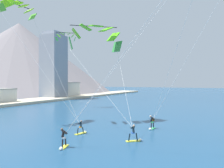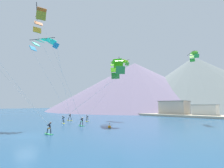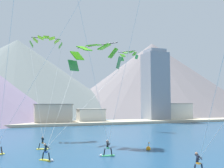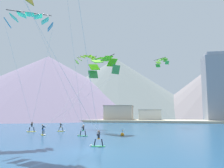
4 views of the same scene
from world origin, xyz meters
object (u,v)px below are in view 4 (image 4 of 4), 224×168
kitesurfer_far_left (31,129)px  parafoil_kite_mid_center (103,65)px  parafoil_kite_distant_high_outer (162,61)px  parafoil_kite_far_right (86,59)px  kitesurfer_far_right (62,129)px  parafoil_kite_far_left (30,20)px  kitesurfer_near_trail (97,142)px  race_marker_buoy (122,135)px  kitesurfer_near_lead (82,132)px  kitesurfer_mid_center (43,132)px

kitesurfer_far_left → parafoil_kite_mid_center: parafoil_kite_mid_center is taller
parafoil_kite_mid_center → parafoil_kite_distant_high_outer: bearing=51.9°
kitesurfer_far_left → parafoil_kite_far_right: (6.28, 13.42, 15.90)m
kitesurfer_far_right → parafoil_kite_far_right: size_ratio=0.11×
parafoil_kite_far_left → parafoil_kite_far_right: (1.52, 23.18, -0.31)m
kitesurfer_near_trail → parafoil_kite_far_right: size_ratio=0.11×
kitesurfer_far_right → race_marker_buoy: size_ratio=1.75×
parafoil_kite_mid_center → race_marker_buoy: parafoil_kite_mid_center is taller
kitesurfer_near_lead → kitesurfer_far_left: size_ratio=0.96×
parafoil_kite_far_left → parafoil_kite_distant_high_outer: size_ratio=3.61×
kitesurfer_mid_center → parafoil_kite_far_right: (1.22, 18.33, 15.94)m
kitesurfer_mid_center → race_marker_buoy: size_ratio=1.75×
kitesurfer_mid_center → parafoil_kite_distant_high_outer: bearing=51.6°
kitesurfer_far_right → race_marker_buoy: 12.82m
kitesurfer_near_lead → kitesurfer_mid_center: 6.17m
parafoil_kite_distant_high_outer → race_marker_buoy: 29.41m
kitesurfer_near_lead → kitesurfer_near_trail: (4.57, -9.08, -0.00)m
parafoil_kite_mid_center → parafoil_kite_far_right: (-6.18, 9.13, 3.57)m
kitesurfer_near_lead → kitesurfer_far_left: (-11.22, 4.71, 0.05)m
kitesurfer_mid_center → race_marker_buoy: 12.32m
kitesurfer_far_left → parafoil_kite_distant_high_outer: parafoil_kite_distant_high_outer is taller
kitesurfer_near_trail → kitesurfer_mid_center: kitesurfer_mid_center is taller
kitesurfer_near_lead → kitesurfer_far_right: bearing=132.6°
parafoil_kite_distant_high_outer → parafoil_kite_far_left: bearing=-124.0°
parafoil_kite_far_left → race_marker_buoy: 21.85m
kitesurfer_far_left → kitesurfer_near_lead: bearing=-22.8°
kitesurfer_near_lead → parafoil_kite_distant_high_outer: (13.61, 24.75, 16.16)m
kitesurfer_mid_center → kitesurfer_near_trail: bearing=-39.6°
kitesurfer_mid_center → parafoil_kite_mid_center: size_ratio=0.14×
kitesurfer_far_right → race_marker_buoy: kitesurfer_far_right is taller
kitesurfer_near_trail → parafoil_kite_far_left: (-11.02, 4.03, 16.27)m
kitesurfer_far_left → parafoil_kite_distant_high_outer: bearing=38.9°
kitesurfer_near_lead → parafoil_kite_mid_center: (1.24, 9.00, 12.39)m
kitesurfer_near_trail → kitesurfer_far_right: (-10.46, 15.48, -0.09)m
kitesurfer_near_trail → parafoil_kite_mid_center: bearing=100.4°
kitesurfer_near_lead → kitesurfer_far_left: 12.17m
kitesurfer_mid_center → kitesurfer_far_left: (-5.06, 4.91, 0.04)m
kitesurfer_far_left → kitesurfer_far_right: (5.33, 1.70, -0.15)m
kitesurfer_far_right → parafoil_kite_far_right: 19.90m
kitesurfer_near_trail → kitesurfer_far_right: bearing=124.0°
kitesurfer_mid_center → kitesurfer_near_lead: bearing=1.9°
parafoil_kite_far_left → parafoil_kite_mid_center: bearing=61.3°
parafoil_kite_far_left → kitesurfer_far_right: bearing=87.2°
kitesurfer_mid_center → parafoil_kite_far_right: parafoil_kite_far_right is taller
parafoil_kite_distant_high_outer → kitesurfer_near_trail: bearing=-105.0°
kitesurfer_far_left → parafoil_kite_distant_high_outer: (24.83, 20.05, 16.11)m
kitesurfer_near_trail → kitesurfer_near_lead: bearing=116.7°
parafoil_kite_mid_center → parafoil_kite_distant_high_outer: size_ratio=2.90×
kitesurfer_far_left → parafoil_kite_distant_high_outer: 35.75m
kitesurfer_near_trail → kitesurfer_far_right: size_ratio=0.99×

